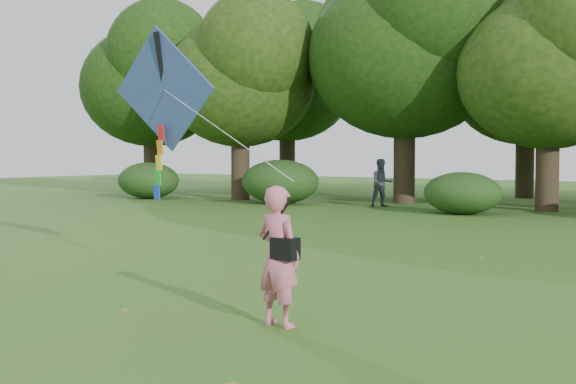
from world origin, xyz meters
The scene contains 7 objects.
ground centered at (0.00, 0.00, 0.00)m, with size 100.00×100.00×0.00m, color #265114.
man_kite_flyer centered at (0.05, 0.69, 0.83)m, with size 0.60×0.40×1.66m, color #DB6785.
bystander_left centered at (-7.81, 18.65, 0.92)m, with size 0.89×0.70×1.84m, color #242A30.
crossbody_bag centered at (0.17, 0.66, 0.94)m, with size 0.43×0.20×0.68m.
flying_kite centered at (-3.92, 2.90, 3.07)m, with size 5.31×2.63×2.96m.
shrub_band centered at (-0.72, 17.60, 0.86)m, with size 39.15×3.22×1.88m.
fallen_leaves centered at (-0.05, 4.71, 0.01)m, with size 9.72×15.31×0.01m.
Camera 1 is at (4.90, -6.14, 2.02)m, focal length 45.00 mm.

